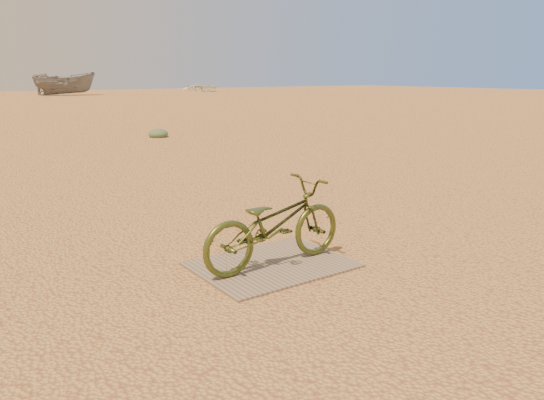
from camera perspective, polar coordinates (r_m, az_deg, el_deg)
ground at (r=5.17m, az=7.60°, el=-7.03°), size 120.00×120.00×0.00m
plywood_board at (r=5.13m, az=0.00°, el=-6.96°), size 1.43×1.09×0.02m
bicycle at (r=4.97m, az=0.25°, el=-2.58°), size 1.56×0.58×0.81m
boat_mid_right at (r=49.87m, az=-21.40°, el=11.57°), size 5.40×3.08×1.97m
boat_far_right at (r=57.64m, az=-7.38°, el=11.98°), size 3.82×4.93×0.94m
kale_b at (r=15.93m, az=-12.12°, el=6.63°), size 0.57×0.57×0.31m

